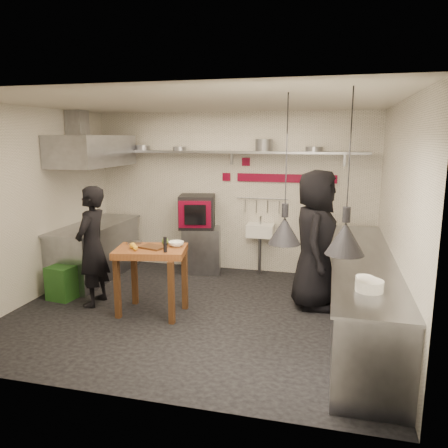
% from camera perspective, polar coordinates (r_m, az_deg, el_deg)
% --- Properties ---
extents(floor, '(5.00, 5.00, 0.00)m').
position_cam_1_polar(floor, '(6.17, -3.49, -11.36)').
color(floor, black).
rests_on(floor, ground).
extents(ceiling, '(5.00, 5.00, 0.00)m').
position_cam_1_polar(ceiling, '(5.71, -3.84, 15.57)').
color(ceiling, beige).
rests_on(ceiling, floor).
extents(wall_back, '(5.00, 0.04, 2.80)m').
position_cam_1_polar(wall_back, '(7.78, 1.07, 4.11)').
color(wall_back, white).
rests_on(wall_back, floor).
extents(wall_front, '(5.00, 0.04, 2.80)m').
position_cam_1_polar(wall_front, '(3.87, -13.17, -3.56)').
color(wall_front, white).
rests_on(wall_front, floor).
extents(wall_left, '(0.04, 4.20, 2.80)m').
position_cam_1_polar(wall_left, '(6.95, -23.71, 2.29)').
color(wall_left, white).
rests_on(wall_left, floor).
extents(wall_right, '(0.04, 4.20, 2.80)m').
position_cam_1_polar(wall_right, '(5.56, 21.73, 0.40)').
color(wall_right, white).
rests_on(wall_right, floor).
extents(red_band_horiz, '(1.70, 0.02, 0.14)m').
position_cam_1_polar(red_band_horiz, '(7.57, 8.10, 5.94)').
color(red_band_horiz, maroon).
rests_on(red_band_horiz, wall_back).
extents(red_band_vert, '(0.14, 0.02, 1.10)m').
position_cam_1_polar(red_band_vert, '(7.59, 12.51, 2.14)').
color(red_band_vert, maroon).
rests_on(red_band_vert, wall_back).
extents(red_tile_a, '(0.14, 0.02, 0.14)m').
position_cam_1_polar(red_tile_a, '(7.66, 2.89, 8.12)').
color(red_tile_a, maroon).
rests_on(red_tile_a, wall_back).
extents(red_tile_b, '(0.14, 0.02, 0.14)m').
position_cam_1_polar(red_tile_b, '(7.75, 0.32, 6.17)').
color(red_tile_b, maroon).
rests_on(red_tile_b, wall_back).
extents(back_shelf, '(4.60, 0.34, 0.04)m').
position_cam_1_polar(back_shelf, '(7.55, 0.77, 9.38)').
color(back_shelf, slate).
rests_on(back_shelf, wall_back).
extents(shelf_bracket_left, '(0.04, 0.06, 0.24)m').
position_cam_1_polar(shelf_bracket_left, '(8.33, -11.94, 8.63)').
color(shelf_bracket_left, slate).
rests_on(shelf_bracket_left, wall_back).
extents(shelf_bracket_mid, '(0.04, 0.06, 0.24)m').
position_cam_1_polar(shelf_bracket_mid, '(7.70, 1.03, 8.67)').
color(shelf_bracket_mid, slate).
rests_on(shelf_bracket_mid, wall_back).
extents(shelf_bracket_right, '(0.04, 0.06, 0.24)m').
position_cam_1_polar(shelf_bracket_right, '(7.50, 15.47, 8.20)').
color(shelf_bracket_right, slate).
rests_on(shelf_bracket_right, wall_back).
extents(pan_far_left, '(0.34, 0.34, 0.09)m').
position_cam_1_polar(pan_far_left, '(8.07, -10.54, 9.78)').
color(pan_far_left, slate).
rests_on(pan_far_left, back_shelf).
extents(pan_mid_left, '(0.25, 0.25, 0.07)m').
position_cam_1_polar(pan_mid_left, '(7.80, -5.81, 9.79)').
color(pan_mid_left, slate).
rests_on(pan_mid_left, back_shelf).
extents(stock_pot, '(0.34, 0.34, 0.20)m').
position_cam_1_polar(stock_pot, '(7.43, 5.26, 10.23)').
color(stock_pot, slate).
rests_on(stock_pot, back_shelf).
extents(pan_right, '(0.37, 0.37, 0.08)m').
position_cam_1_polar(pan_right, '(7.35, 11.67, 9.57)').
color(pan_right, slate).
rests_on(pan_right, back_shelf).
extents(oven_stand, '(0.77, 0.72, 0.80)m').
position_cam_1_polar(oven_stand, '(7.82, -2.91, -3.33)').
color(oven_stand, slate).
rests_on(oven_stand, floor).
extents(combi_oven, '(0.71, 0.68, 0.58)m').
position_cam_1_polar(combi_oven, '(7.66, -3.52, 1.63)').
color(combi_oven, black).
rests_on(combi_oven, oven_stand).
extents(oven_door, '(0.54, 0.15, 0.46)m').
position_cam_1_polar(oven_door, '(7.37, -3.84, 1.26)').
color(oven_door, maroon).
rests_on(oven_door, combi_oven).
extents(oven_glass, '(0.36, 0.09, 0.34)m').
position_cam_1_polar(oven_glass, '(7.33, -3.79, 1.19)').
color(oven_glass, black).
rests_on(oven_glass, oven_door).
extents(hand_sink, '(0.46, 0.34, 0.22)m').
position_cam_1_polar(hand_sink, '(7.60, 4.78, -0.84)').
color(hand_sink, white).
rests_on(hand_sink, wall_back).
extents(sink_tap, '(0.03, 0.03, 0.14)m').
position_cam_1_polar(sink_tap, '(7.57, 4.81, 0.50)').
color(sink_tap, slate).
rests_on(sink_tap, hand_sink).
extents(sink_drain, '(0.06, 0.06, 0.66)m').
position_cam_1_polar(sink_drain, '(7.67, 4.68, -4.11)').
color(sink_drain, slate).
rests_on(sink_drain, floor).
extents(utensil_rail, '(0.90, 0.02, 0.02)m').
position_cam_1_polar(utensil_rail, '(7.64, 5.02, 3.34)').
color(utensil_rail, slate).
rests_on(utensil_rail, wall_back).
extents(counter_right, '(0.70, 3.80, 0.90)m').
position_cam_1_polar(counter_right, '(5.76, 17.55, -8.74)').
color(counter_right, slate).
rests_on(counter_right, floor).
extents(counter_right_top, '(0.76, 3.90, 0.03)m').
position_cam_1_polar(counter_right_top, '(5.62, 17.83, -4.28)').
color(counter_right_top, slate).
rests_on(counter_right_top, counter_right).
extents(plate_stack, '(0.29, 0.29, 0.11)m').
position_cam_1_polar(plate_stack, '(4.41, 18.45, -7.66)').
color(plate_stack, white).
rests_on(plate_stack, counter_right_top).
extents(small_bowl_right, '(0.22, 0.22, 0.05)m').
position_cam_1_polar(small_bowl_right, '(4.70, 17.93, -6.81)').
color(small_bowl_right, white).
rests_on(small_bowl_right, counter_right_top).
extents(counter_left, '(0.70, 1.90, 0.90)m').
position_cam_1_polar(counter_left, '(7.79, -16.41, -3.46)').
color(counter_left, slate).
rests_on(counter_left, floor).
extents(counter_left_top, '(0.76, 2.00, 0.03)m').
position_cam_1_polar(counter_left_top, '(7.69, -16.60, -0.11)').
color(counter_left_top, slate).
rests_on(counter_left_top, counter_left).
extents(extractor_hood, '(0.78, 1.60, 0.50)m').
position_cam_1_polar(extractor_hood, '(7.53, -16.80, 9.13)').
color(extractor_hood, slate).
rests_on(extractor_hood, ceiling).
extents(hood_duct, '(0.28, 0.28, 0.50)m').
position_cam_1_polar(hood_duct, '(7.66, -18.62, 12.05)').
color(hood_duct, slate).
rests_on(hood_duct, ceiling).
extents(green_bin, '(0.42, 0.42, 0.50)m').
position_cam_1_polar(green_bin, '(6.98, -20.26, -7.14)').
color(green_bin, '#22561C').
rests_on(green_bin, floor).
extents(prep_table, '(1.03, 0.81, 0.92)m').
position_cam_1_polar(prep_table, '(6.03, -9.42, -7.34)').
color(prep_table, brown).
rests_on(prep_table, floor).
extents(cutting_board, '(0.37, 0.31, 0.02)m').
position_cam_1_polar(cutting_board, '(5.90, -9.29, -2.99)').
color(cutting_board, '#4D2D17').
rests_on(cutting_board, prep_table).
extents(pepper_mill, '(0.05, 0.05, 0.20)m').
position_cam_1_polar(pepper_mill, '(5.64, -7.69, -2.69)').
color(pepper_mill, black).
rests_on(pepper_mill, prep_table).
extents(lemon_a, '(0.09, 0.09, 0.09)m').
position_cam_1_polar(lemon_a, '(5.90, -11.84, -2.79)').
color(lemon_a, gold).
rests_on(lemon_a, prep_table).
extents(lemon_b, '(0.08, 0.08, 0.07)m').
position_cam_1_polar(lemon_b, '(5.78, -11.52, -3.10)').
color(lemon_b, gold).
rests_on(lemon_b, prep_table).
extents(veg_ball, '(0.11, 0.11, 0.10)m').
position_cam_1_polar(veg_ball, '(6.03, -7.68, -2.26)').
color(veg_ball, '#5B7C36').
rests_on(veg_ball, prep_table).
extents(steel_tray, '(0.23, 0.19, 0.03)m').
position_cam_1_polar(steel_tray, '(6.19, -11.59, -2.37)').
color(steel_tray, slate).
rests_on(steel_tray, prep_table).
extents(bowl, '(0.24, 0.24, 0.07)m').
position_cam_1_polar(bowl, '(5.94, -6.26, -2.60)').
color(bowl, white).
rests_on(bowl, prep_table).
extents(heat_lamp_near, '(0.35, 0.35, 1.52)m').
position_cam_1_polar(heat_lamp_near, '(4.46, 8.12, 6.93)').
color(heat_lamp_near, black).
rests_on(heat_lamp_near, ceiling).
extents(heat_lamp_far, '(0.37, 0.37, 1.48)m').
position_cam_1_polar(heat_lamp_far, '(4.02, 15.98, 6.40)').
color(heat_lamp_far, black).
rests_on(heat_lamp_far, ceiling).
extents(chef_left, '(0.44, 0.64, 1.71)m').
position_cam_1_polar(chef_left, '(6.44, -16.84, -2.82)').
color(chef_left, black).
rests_on(chef_left, floor).
extents(chef_right, '(0.63, 0.96, 1.94)m').
position_cam_1_polar(chef_right, '(6.19, 11.84, -2.03)').
color(chef_right, black).
rests_on(chef_right, floor).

